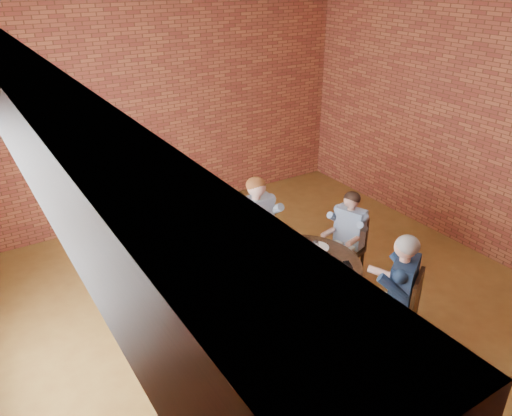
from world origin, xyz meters
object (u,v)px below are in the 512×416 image
diner_c (213,274)px  diner_d (289,334)px  diner_b (258,231)px  chair_e (402,310)px  chair_c (206,287)px  chair_b (254,239)px  dining_table (301,280)px  chair_d (287,350)px  smartphone (348,265)px  diner_e (395,294)px  chair_a (349,245)px  diner_a (347,238)px

diner_c → diner_d: (0.16, -1.19, -0.05)m
diner_b → chair_e: size_ratio=1.46×
chair_c → chair_b: bearing=-32.4°
dining_table → diner_b: bearing=87.5°
diner_b → chair_d: 1.94m
chair_d → smartphone: 1.29m
diner_e → smartphone: size_ratio=9.12×
diner_d → dining_table: bearing=-90.0°
diner_e → chair_a: bearing=-142.4°
diner_a → diner_c: diner_c is taller
diner_d → chair_e: 1.30m
diner_b → diner_d: 1.86m
diner_a → chair_b: bearing=-147.9°
diner_a → chair_b: diner_a is taller
dining_table → diner_c: 0.99m
chair_c → smartphone: size_ratio=6.22×
diner_c → chair_e: bearing=-107.2°
chair_a → diner_d: 2.05m
diner_a → chair_e: bearing=-35.7°
diner_a → diner_b: 1.12m
diner_b → diner_e: (0.47, -1.86, -0.02)m
chair_d → smartphone: size_ratio=5.83×
diner_e → chair_e: bearing=90.0°
diner_b → chair_a: bearing=-29.9°
diner_c → diner_e: (1.39, -1.35, 0.02)m
chair_c → diner_d: diner_d is taller
diner_c → chair_c: bearing=90.0°
chair_a → chair_d: (-1.78, -1.13, -0.00)m
diner_a → chair_c: size_ratio=1.32×
chair_c → chair_e: size_ratio=0.98×
chair_a → smartphone: bearing=-62.9°
chair_a → diner_e: (-0.51, -1.24, 0.20)m
diner_a → diner_b: size_ratio=0.88×
diner_a → diner_c: 1.83m
chair_b → diner_d: diner_d is taller
dining_table → smartphone: smartphone is taller
diner_b → chair_e: bearing=-72.5°
diner_c → smartphone: diner_c is taller
chair_b → diner_c: diner_c is taller
chair_d → diner_d: size_ratio=0.72×
diner_a → chair_b: (-0.91, 0.74, -0.09)m
smartphone → chair_a: bearing=68.2°
chair_a → diner_c: diner_c is taller
chair_b → chair_e: size_ratio=1.02×
dining_table → diner_b: size_ratio=0.94×
diner_b → smartphone: diner_b is taller
diner_d → chair_d: bearing=90.0°
diner_c → chair_e: diner_c is taller
diner_b → chair_b: bearing=90.0°
chair_b → diner_e: (0.47, -1.96, 0.16)m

